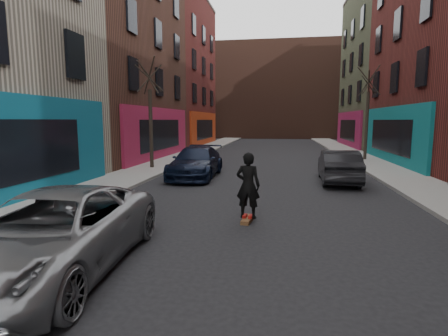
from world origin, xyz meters
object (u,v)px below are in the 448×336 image
(parked_left_end, at_px, (196,162))
(skateboarder, at_px, (248,185))
(tree_left_far, at_px, (150,107))
(tree_right_far, at_px, (368,107))
(skateboard, at_px, (248,219))
(parked_right_end, at_px, (339,166))
(parked_left_far, at_px, (53,233))

(parked_left_end, height_order, skateboarder, skateboarder)
(tree_left_far, bearing_deg, skateboarder, -55.96)
(tree_right_far, bearing_deg, skateboard, -112.85)
(tree_left_far, distance_m, parked_left_end, 4.54)
(parked_left_end, bearing_deg, skateboard, -66.89)
(skateboard, bearing_deg, skateboarder, 0.00)
(skateboarder, bearing_deg, parked_right_end, -110.03)
(parked_right_end, bearing_deg, tree_right_far, -107.08)
(parked_left_far, height_order, skateboarder, skateboarder)
(parked_left_far, height_order, parked_right_end, parked_left_far)
(parked_left_end, relative_size, skateboard, 6.15)
(skateboard, height_order, skateboarder, skateboarder)
(tree_left_far, distance_m, tree_right_far, 13.78)
(tree_left_far, distance_m, parked_right_end, 10.08)
(tree_left_far, height_order, tree_right_far, tree_right_far)
(tree_right_far, height_order, skateboard, tree_right_far)
(parked_left_end, bearing_deg, parked_left_far, -90.99)
(parked_right_end, bearing_deg, parked_left_far, 60.33)
(tree_left_far, xyz_separation_m, parked_left_far, (3.00, -12.67, -2.66))
(tree_right_far, height_order, parked_right_end, tree_right_far)
(tree_right_far, bearing_deg, parked_left_end, -139.19)
(parked_left_far, relative_size, parked_right_end, 1.21)
(parked_right_end, distance_m, skateboard, 7.35)
(tree_right_far, relative_size, parked_left_end, 1.38)
(tree_left_far, xyz_separation_m, tree_right_far, (12.40, 6.00, 0.15))
(skateboard, distance_m, skateboarder, 0.92)
(parked_left_far, bearing_deg, parked_left_end, 86.02)
(tree_left_far, relative_size, skateboarder, 3.72)
(parked_left_end, distance_m, skateboard, 7.57)
(tree_left_far, xyz_separation_m, parked_right_end, (9.40, -2.47, -2.68))
(skateboard, bearing_deg, parked_left_far, -123.02)
(tree_left_far, xyz_separation_m, skateboarder, (6.08, -9.00, -2.41))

